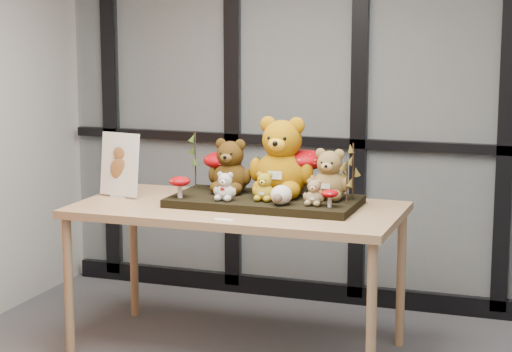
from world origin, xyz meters
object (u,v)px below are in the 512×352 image
at_px(bear_small_yellow, 265,185).
at_px(mushroom_back_right, 304,170).
at_px(mushroom_back_left, 222,169).
at_px(mushroom_front_left, 180,186).
at_px(bear_pooh_yellow, 282,152).
at_px(sign_holder, 120,167).
at_px(display_table, 238,218).
at_px(bear_beige_small, 314,191).
at_px(diorama_tray, 265,201).
at_px(bear_brown_medium, 231,163).
at_px(bear_white_bow, 225,185).
at_px(plush_cream_hedgehog, 281,194).
at_px(bear_tan_back, 330,171).
at_px(mushroom_front_right, 330,197).

distance_m(bear_small_yellow, mushroom_back_right, 0.29).
bearing_deg(mushroom_back_left, mushroom_front_left, -112.65).
height_order(mushroom_back_left, mushroom_back_right, mushroom_back_right).
bearing_deg(bear_pooh_yellow, sign_holder, -171.51).
relative_size(display_table, mushroom_back_left, 7.39).
height_order(bear_small_yellow, bear_beige_small, bear_small_yellow).
bearing_deg(display_table, bear_small_yellow, -7.60).
xyz_separation_m(diorama_tray, bear_beige_small, (0.31, -0.12, 0.10)).
relative_size(bear_brown_medium, bear_white_bow, 1.97).
relative_size(diorama_tray, mushroom_back_right, 3.71).
relative_size(plush_cream_hedgehog, mushroom_front_left, 0.88).
bearing_deg(mushroom_back_right, bear_brown_medium, -169.08).
xyz_separation_m(bear_pooh_yellow, bear_white_bow, (-0.24, -0.24, -0.15)).
bearing_deg(bear_tan_back, sign_holder, -174.30).
bearing_deg(bear_white_bow, bear_tan_back, 22.91).
height_order(mushroom_front_left, sign_holder, sign_holder).
height_order(display_table, plush_cream_hedgehog, plush_cream_hedgehog).
bearing_deg(mushroom_front_right, display_table, 172.60).
bearing_deg(mushroom_front_right, bear_small_yellow, 172.56).
distance_m(mushroom_back_left, mushroom_back_right, 0.48).
height_order(diorama_tray, bear_pooh_yellow, bear_pooh_yellow).
xyz_separation_m(mushroom_back_left, mushroom_front_right, (0.70, -0.28, -0.07)).
height_order(diorama_tray, bear_small_yellow, bear_small_yellow).
xyz_separation_m(bear_small_yellow, bear_white_bow, (-0.20, -0.06, -0.00)).
bearing_deg(mushroom_back_right, mushroom_front_left, -152.16).
distance_m(mushroom_front_left, sign_holder, 0.44).
xyz_separation_m(plush_cream_hedgehog, mushroom_back_right, (0.03, 0.32, 0.08)).
bearing_deg(bear_brown_medium, mushroom_back_right, 10.62).
bearing_deg(display_table, bear_tan_back, 16.37).
distance_m(bear_pooh_yellow, bear_tan_back, 0.29).
distance_m(display_table, bear_beige_small, 0.48).
bearing_deg(bear_tan_back, bear_white_bow, -157.09).
distance_m(bear_beige_small, mushroom_front_left, 0.74).
distance_m(bear_small_yellow, mushroom_back_left, 0.41).
bearing_deg(bear_white_bow, display_table, 62.45).
relative_size(bear_pooh_yellow, mushroom_front_left, 3.70).
distance_m(diorama_tray, bear_pooh_yellow, 0.29).
distance_m(bear_small_yellow, plush_cream_hedgehog, 0.14).
bearing_deg(mushroom_front_left, plush_cream_hedgehog, 0.22).
xyz_separation_m(bear_brown_medium, bear_small_yellow, (0.26, -0.17, -0.08)).
xyz_separation_m(bear_brown_medium, bear_tan_back, (0.57, -0.01, -0.02)).
height_order(bear_white_bow, plush_cream_hedgehog, bear_white_bow).
bearing_deg(mushroom_front_left, bear_pooh_yellow, 26.92).
bearing_deg(bear_tan_back, bear_beige_small, -99.18).
bearing_deg(diorama_tray, plush_cream_hedgehog, -47.73).
bearing_deg(mushroom_back_right, diorama_tray, -137.99).
xyz_separation_m(bear_tan_back, mushroom_front_right, (0.06, -0.21, -0.10)).
distance_m(diorama_tray, mushroom_back_right, 0.29).
bearing_deg(bear_small_yellow, bear_beige_small, -6.22).
bearing_deg(mushroom_front_left, mushroom_back_right, 27.84).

